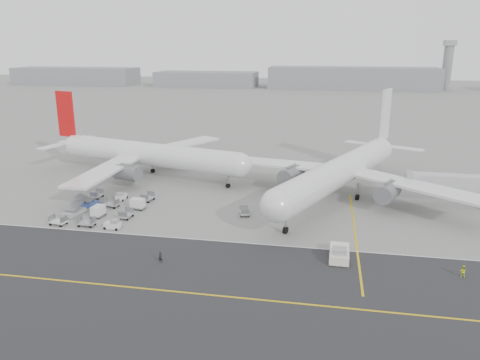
% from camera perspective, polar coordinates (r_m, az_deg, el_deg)
% --- Properties ---
extents(ground, '(700.00, 700.00, 0.00)m').
position_cam_1_polar(ground, '(76.61, -9.09, -6.20)').
color(ground, gray).
rests_on(ground, ground).
extents(taxiway, '(220.00, 59.00, 0.03)m').
position_cam_1_polar(taxiway, '(59.82, -10.27, -13.02)').
color(taxiway, '#2B2B2E').
rests_on(taxiway, ground).
extents(horizon_buildings, '(520.00, 28.00, 28.00)m').
position_cam_1_polar(horizon_buildings, '(327.82, 11.65, 10.88)').
color(horizon_buildings, gray).
rests_on(horizon_buildings, ground).
extents(control_tower, '(7.00, 7.00, 31.25)m').
position_cam_1_polar(control_tower, '(340.19, 23.97, 12.79)').
color(control_tower, gray).
rests_on(control_tower, ground).
extents(airliner_a, '(51.72, 50.59, 18.23)m').
position_cam_1_polar(airliner_a, '(107.44, -11.57, 3.17)').
color(airliner_a, white).
rests_on(airliner_a, ground).
extents(airliner_b, '(51.23, 52.45, 19.18)m').
position_cam_1_polar(airliner_b, '(92.44, 12.37, 1.17)').
color(airliner_b, white).
rests_on(airliner_b, ground).
extents(pushback_tug, '(2.84, 7.31, 2.08)m').
position_cam_1_polar(pushback_tug, '(67.58, 12.02, -8.74)').
color(pushback_tug, silver).
rests_on(pushback_tug, ground).
extents(jet_bridge, '(15.99, 3.19, 6.04)m').
position_cam_1_polar(jet_bridge, '(94.63, 24.20, -0.39)').
color(jet_bridge, gray).
rests_on(jet_bridge, ground).
extents(gse_cluster, '(19.19, 23.11, 2.08)m').
position_cam_1_polar(gse_cluster, '(87.41, -16.07, -3.77)').
color(gse_cluster, '#A1A1A6').
rests_on(gse_cluster, ground).
extents(stray_dolly, '(2.12, 2.80, 1.53)m').
position_cam_1_polar(stray_dolly, '(82.48, 0.55, -4.32)').
color(stray_dolly, silver).
rests_on(stray_dolly, ground).
extents(ground_crew_a, '(0.64, 0.47, 1.61)m').
position_cam_1_polar(ground_crew_a, '(66.07, -9.67, -9.26)').
color(ground_crew_a, black).
rests_on(ground_crew_a, ground).
extents(ground_crew_b, '(0.91, 0.81, 1.58)m').
position_cam_1_polar(ground_crew_b, '(67.91, 25.52, -10.00)').
color(ground_crew_b, '#CCE21A').
rests_on(ground_crew_b, ground).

